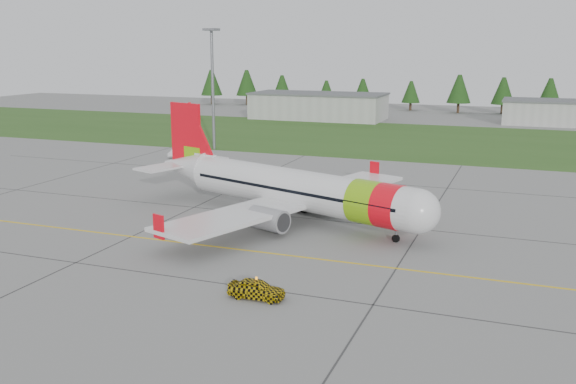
% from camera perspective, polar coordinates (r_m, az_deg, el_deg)
% --- Properties ---
extents(ground, '(320.00, 320.00, 0.00)m').
position_cam_1_polar(ground, '(48.22, -4.19, -8.36)').
color(ground, gray).
rests_on(ground, ground).
extents(aircraft, '(35.17, 33.38, 11.06)m').
position_cam_1_polar(aircraft, '(65.48, 0.34, 0.27)').
color(aircraft, silver).
rests_on(aircraft, ground).
extents(follow_me_car, '(1.44, 1.68, 4.11)m').
position_cam_1_polar(follow_me_car, '(45.29, -2.84, -7.00)').
color(follow_me_car, yellow).
rests_on(follow_me_car, ground).
extents(service_van, '(1.56, 1.49, 4.08)m').
position_cam_1_polar(service_van, '(105.16, -9.92, 4.21)').
color(service_van, silver).
rests_on(service_van, ground).
extents(grass_strip, '(320.00, 50.00, 0.03)m').
position_cam_1_polar(grass_strip, '(125.40, 11.82, 4.55)').
color(grass_strip, '#30561E').
rests_on(grass_strip, ground).
extents(taxi_guideline, '(120.00, 0.25, 0.02)m').
position_cam_1_polar(taxi_guideline, '(55.14, -0.67, -5.57)').
color(taxi_guideline, gold).
rests_on(taxi_guideline, ground).
extents(hangar_west, '(32.00, 14.00, 6.00)m').
position_cam_1_polar(hangar_west, '(159.17, 2.72, 7.58)').
color(hangar_west, '#A8A8A3').
rests_on(hangar_west, ground).
extents(hangar_east, '(24.00, 12.00, 5.20)m').
position_cam_1_polar(hangar_east, '(159.50, 22.93, 6.46)').
color(hangar_east, '#A8A8A3').
rests_on(hangar_east, ground).
extents(floodlight_mast, '(0.50, 0.50, 20.00)m').
position_cam_1_polar(floodlight_mast, '(111.42, -6.70, 8.90)').
color(floodlight_mast, slate).
rests_on(floodlight_mast, ground).
extents(treeline, '(160.00, 8.00, 10.00)m').
position_cam_1_polar(treeline, '(180.15, 14.78, 8.42)').
color(treeline, '#1C3F14').
rests_on(treeline, ground).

